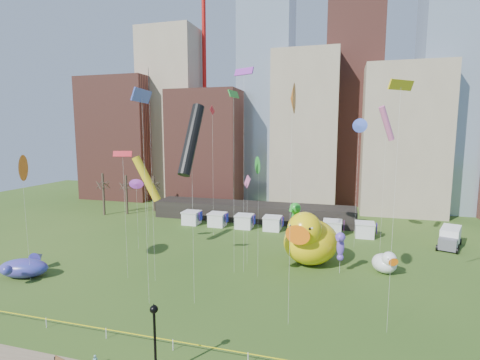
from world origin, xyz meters
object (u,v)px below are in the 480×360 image
(whale_inflatable, at_px, (25,267))
(toddler, at_px, (95,360))
(seahorse_purple, at_px, (341,244))
(lamppost, at_px, (155,333))
(big_duck, at_px, (310,239))
(box_truck, at_px, (450,237))
(seahorse_green, at_px, (296,216))
(small_duck, at_px, (385,262))

(whale_inflatable, xyz_separation_m, toddler, (18.52, -11.63, -0.71))
(seahorse_purple, distance_m, whale_inflatable, 37.13)
(lamppost, bearing_deg, big_duck, 71.62)
(seahorse_purple, bearing_deg, big_duck, 169.77)
(box_truck, height_order, toddler, box_truck)
(whale_inflatable, xyz_separation_m, box_truck, (50.90, 25.83, 0.29))
(seahorse_green, relative_size, seahorse_purple, 1.45)
(seahorse_purple, distance_m, toddler, 28.34)
(big_duck, xyz_separation_m, small_duck, (9.01, -0.50, -1.96))
(lamppost, distance_m, toddler, 5.69)
(big_duck, height_order, toddler, big_duck)
(whale_inflatable, height_order, toddler, whale_inflatable)
(whale_inflatable, distance_m, box_truck, 57.08)
(whale_inflatable, bearing_deg, seahorse_purple, 2.82)
(box_truck, xyz_separation_m, toddler, (-32.39, -37.46, -1.00))
(seahorse_green, height_order, seahorse_purple, seahorse_green)
(seahorse_green, bearing_deg, small_duck, 7.95)
(small_duck, xyz_separation_m, lamppost, (-17.20, -24.15, 1.99))
(seahorse_green, height_order, toddler, seahorse_green)
(seahorse_purple, relative_size, lamppost, 0.93)
(toddler, bearing_deg, small_duck, 22.56)
(lamppost, bearing_deg, seahorse_green, 77.57)
(big_duck, distance_m, small_duck, 9.23)
(lamppost, bearing_deg, whale_inflatable, 153.59)
(whale_inflatable, height_order, box_truck, box_truck)
(whale_inflatable, bearing_deg, seahorse_green, 13.93)
(big_duck, relative_size, toddler, 12.62)
(small_duck, height_order, toddler, small_duck)
(small_duck, height_order, seahorse_green, seahorse_green)
(seahorse_purple, bearing_deg, small_duck, 36.16)
(small_duck, relative_size, lamppost, 0.76)
(seahorse_green, relative_size, toddler, 9.24)
(box_truck, bearing_deg, seahorse_green, -135.09)
(small_duck, distance_m, toddler, 32.75)
(big_duck, distance_m, box_truck, 23.23)
(whale_inflatable, relative_size, lamppost, 1.33)
(small_duck, xyz_separation_m, box_truck, (10.28, 13.31, 0.10))
(big_duck, bearing_deg, seahorse_purple, -14.94)
(small_duck, distance_m, lamppost, 29.72)
(big_duck, xyz_separation_m, seahorse_green, (-2.14, 2.80, 2.20))
(big_duck, height_order, seahorse_purple, big_duck)
(whale_inflatable, height_order, lamppost, lamppost)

